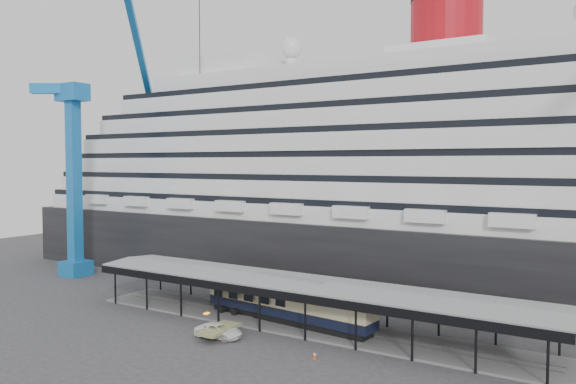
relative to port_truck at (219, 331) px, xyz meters
The scene contains 9 objects.
ground 6.22m from the port_truck, 30.63° to the left, with size 200.00×200.00×0.00m, color #323235.
cruise_ship 39.69m from the port_truck, 81.32° to the left, with size 130.00×30.00×43.90m.
platform_canopy 9.87m from the port_truck, 56.87° to the left, with size 56.00×9.18×5.30m.
crane_blue 46.30m from the port_truck, 160.91° to the left, with size 22.63×19.19×47.60m.
port_truck is the anchor object (origin of this frame).
pullman_carriage 9.05m from the port_truck, 67.21° to the left, with size 22.52×5.24×21.93m.
traffic_cone_left 1.57m from the port_truck, 31.57° to the right, with size 0.52×0.52×0.84m.
traffic_cone_mid 1.42m from the port_truck, 12.19° to the left, with size 0.44×0.44×0.84m.
traffic_cone_right 11.81m from the port_truck, ahead, with size 0.46×0.46×0.75m.
Camera 1 is at (31.90, -48.82, 18.50)m, focal length 35.00 mm.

